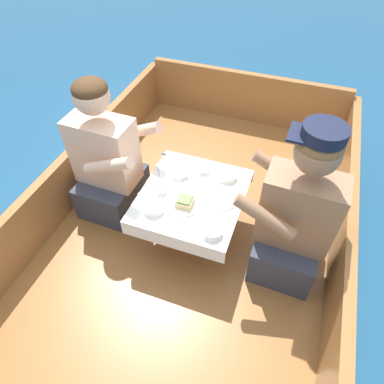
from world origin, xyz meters
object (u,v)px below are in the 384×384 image
person_starboard (295,218)px  sandwich (185,201)px  coffee_cup_starboard (203,168)px  person_port (107,162)px  coffee_cup_port (161,188)px

person_starboard → sandwich: 0.62m
coffee_cup_starboard → person_port: bearing=-165.1°
person_port → sandwich: bearing=-12.8°
sandwich → coffee_cup_port: size_ratio=1.08×
person_port → sandwich: size_ratio=10.07×
person_starboard → person_port: bearing=-1.8°
sandwich → coffee_cup_port: coffee_cup_port is taller
sandwich → person_port: bearing=165.3°
person_starboard → coffee_cup_starboard: person_starboard is taller
person_port → sandwich: (0.60, -0.16, 0.00)m
person_port → coffee_cup_port: 0.44m
person_starboard → sandwich: person_starboard is taller
person_starboard → coffee_cup_starboard: (-0.61, 0.24, -0.02)m
sandwich → coffee_cup_starboard: size_ratio=1.02×
coffee_cup_port → coffee_cup_starboard: size_ratio=0.94×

